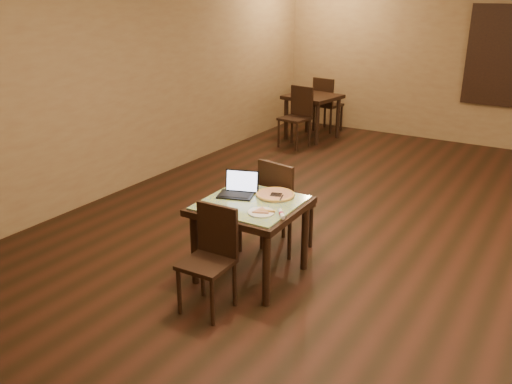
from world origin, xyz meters
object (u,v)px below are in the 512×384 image
Objects in this scene: chair_main_far at (282,201)px; other_table_b at (313,103)px; laptop at (239,189)px; other_table_b_chair_far at (326,101)px; other_table_b_chair_near at (298,113)px; tiled_table at (251,212)px; chair_main_near at (211,252)px; pizza_pan at (275,196)px.

other_table_b is at bearing -58.11° from chair_main_far.
other_table_b_chair_far is (-1.59, 5.41, -0.24)m from laptop.
chair_main_far is at bearing -59.41° from other_table_b.
other_table_b_chair_near reaches higher than laptop.
other_table_b_chair_near is (-1.77, 4.31, -0.08)m from tiled_table.
chair_main_near is 5.81m from other_table_b.
tiled_table is 2.71× the size of pizza_pan.
laptop reaches higher than chair_main_near.
chair_main_near is (-0.00, -0.62, -0.15)m from tiled_table.
pizza_pan is at bearing 80.30° from chair_main_near.
chair_main_near reaches higher than tiled_table.
other_table_b_chair_near is (-1.76, 4.93, 0.07)m from chair_main_near.
chair_main_far is (-0.01, 1.23, 0.05)m from chair_main_near.
chair_main_far is at bearing 109.77° from pizza_pan.
other_table_b_chair_far reaches higher than chair_main_far.
other_table_b_chair_near is at bearing 99.49° from other_table_b_chair_far.
laptop is at bearing -63.56° from other_table_b.
pizza_pan is (0.13, -0.37, 0.21)m from chair_main_far.
other_table_b_chair_far is (-1.91, 5.27, -0.19)m from pizza_pan.
chair_main_far is at bearing 89.92° from tiled_table.
chair_main_far is 5.21m from other_table_b_chair_far.
other_table_b reaches higher than pizza_pan.
other_table_b_chair_near is (-1.57, 4.21, -0.24)m from laptop.
chair_main_near reaches higher than pizza_pan.
other_table_b is 0.93× the size of other_table_b_chair_near.
pizza_pan is 5.61m from other_table_b_chair_far.
tiled_table is at bearing 100.90° from chair_main_far.
pizza_pan is at bearing 118.19° from other_table_b_chair_far.
chair_main_near is at bearing 114.53° from other_table_b_chair_far.
pizza_pan is (0.12, 0.86, 0.25)m from chair_main_near.
laptop is at bearing 103.71° from chair_main_near.
other_table_b_chair_near reaches higher than other_table_b.
other_table_b is (-1.58, 4.81, -0.16)m from laptop.
laptop is 0.37× the size of other_table_b_chair_near.
tiled_table is 5.22m from other_table_b.
other_table_b is (-1.78, 5.53, 0.15)m from chair_main_near.
laptop is 4.50m from other_table_b_chair_near.
tiled_table is at bearing -45.94° from laptop.
other_table_b is at bearing 89.24° from laptop.
chair_main_near is 0.89× the size of other_table_b_chair_far.
other_table_b is (-1.77, 4.30, 0.10)m from chair_main_far.
other_table_b_chair_far reaches higher than laptop.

